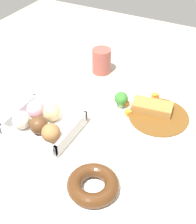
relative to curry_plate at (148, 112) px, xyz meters
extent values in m
plane|color=#B2A893|center=(-0.07, -0.11, -0.01)|extent=(1.60, 1.60, 0.00)
cylinder|color=white|center=(0.00, 0.00, 0.00)|extent=(0.29, 0.29, 0.02)
cylinder|color=brown|center=(0.04, -0.01, 0.01)|extent=(0.17, 0.17, 0.01)
cube|color=#A87538|center=(0.01, 0.00, 0.02)|extent=(0.12, 0.07, 0.02)
cylinder|color=white|center=(-0.04, 0.03, 0.01)|extent=(0.06, 0.06, 0.00)
ellipsoid|color=yellow|center=(-0.04, 0.03, 0.02)|extent=(0.03, 0.03, 0.01)
cylinder|color=#8CB766|center=(-0.08, -0.02, 0.01)|extent=(0.01, 0.01, 0.02)
sphere|color=#387A2D|center=(-0.08, -0.02, 0.04)|extent=(0.04, 0.04, 0.04)
cube|color=orange|center=(-0.05, -0.04, 0.01)|extent=(0.02, 0.02, 0.02)
cube|color=orange|center=(-0.07, 0.00, 0.01)|extent=(0.02, 0.02, 0.01)
cube|color=orange|center=(-0.01, 0.07, 0.01)|extent=(0.02, 0.02, 0.01)
cube|color=orange|center=(0.00, 0.07, 0.01)|extent=(0.02, 0.02, 0.01)
cube|color=white|center=(-0.23, -0.19, -0.01)|extent=(0.18, 0.16, 0.01)
cube|color=white|center=(-0.32, -0.19, 0.01)|extent=(0.01, 0.16, 0.03)
cube|color=white|center=(-0.15, -0.19, 0.01)|extent=(0.01, 0.16, 0.03)
cube|color=white|center=(-0.23, -0.27, 0.01)|extent=(0.18, 0.01, 0.03)
cube|color=white|center=(-0.23, -0.11, 0.01)|extent=(0.18, 0.01, 0.03)
sphere|color=#EFE5C6|center=(-0.29, -0.22, 0.02)|extent=(0.05, 0.05, 0.05)
sphere|color=brown|center=(-0.23, -0.22, 0.02)|extent=(0.05, 0.05, 0.05)
sphere|color=#9E6B3D|center=(-0.18, -0.23, 0.02)|extent=(0.05, 0.05, 0.05)
sphere|color=pink|center=(-0.28, -0.16, 0.02)|extent=(0.05, 0.05, 0.05)
sphere|color=#DBB77A|center=(-0.23, -0.16, 0.02)|extent=(0.05, 0.05, 0.05)
cube|color=white|center=(-0.02, -0.31, -0.01)|extent=(0.13, 0.13, 0.00)
torus|color=#4C2B14|center=(-0.02, -0.31, 0.00)|extent=(0.12, 0.12, 0.03)
cylinder|color=#9E4C42|center=(-0.23, 0.16, 0.03)|extent=(0.07, 0.07, 0.09)
camera|label=1|loc=(0.20, -0.69, 0.57)|focal=49.67mm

